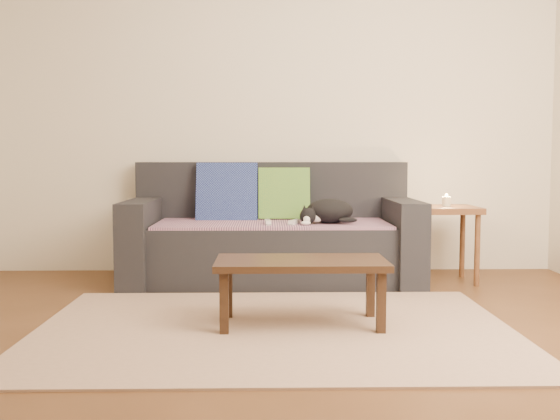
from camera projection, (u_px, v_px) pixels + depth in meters
The scene contains 13 objects.
ground at pixel (275, 338), 3.30m from camera, with size 4.50×4.50×0.00m, color brown.
back_wall at pixel (272, 108), 5.18m from camera, with size 4.50×0.04×2.60m, color beige.
sofa at pixel (272, 238), 4.84m from camera, with size 2.10×0.94×0.87m.
throw_blanket at pixel (272, 223), 4.74m from camera, with size 1.66×0.74×0.02m, color #3F284C.
cushion_navy at pixel (227, 194), 4.97m from camera, with size 0.46×0.12×0.46m, color #121950.
cushion_green at pixel (284, 194), 4.98m from camera, with size 0.39×0.10×0.39m, color #0D573A.
cat at pixel (328, 212), 4.63m from camera, with size 0.41×0.30×0.18m.
wii_remote_a at pixel (268, 222), 4.57m from camera, with size 0.15×0.04×0.03m, color white.
wii_remote_b at pixel (294, 222), 4.58m from camera, with size 0.15×0.04×0.03m, color white.
side_table at pixel (446, 220), 4.76m from camera, with size 0.44×0.44×0.55m.
candle at pixel (446, 201), 4.75m from camera, with size 0.06×0.06×0.09m.
rug at pixel (274, 329), 3.44m from camera, with size 2.50×1.80×0.01m, color tan.
coffee_table at pixel (301, 268), 3.49m from camera, with size 0.91×0.45×0.36m.
Camera 1 is at (-0.04, -3.23, 0.91)m, focal length 42.00 mm.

